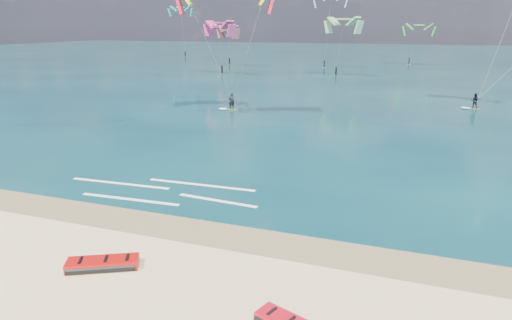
% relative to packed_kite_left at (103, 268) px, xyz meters
% --- Properties ---
extents(ground, '(320.00, 320.00, 0.00)m').
position_rel_packed_kite_left_xyz_m(ground, '(-1.41, 40.93, 0.00)').
color(ground, tan).
rests_on(ground, ground).
extents(wet_sand_strip, '(320.00, 2.40, 0.01)m').
position_rel_packed_kite_left_xyz_m(wet_sand_strip, '(-1.41, 3.93, 0.00)').
color(wet_sand_strip, olive).
rests_on(wet_sand_strip, ground).
extents(sea, '(320.00, 200.00, 0.04)m').
position_rel_packed_kite_left_xyz_m(sea, '(-1.41, 104.93, 0.02)').
color(sea, '#092631').
rests_on(sea, ground).
extents(packed_kite_left, '(2.91, 2.24, 0.41)m').
position_rel_packed_kite_left_xyz_m(packed_kite_left, '(0.00, 0.00, 0.00)').
color(packed_kite_left, '#B50E09').
rests_on(packed_kite_left, ground).
extents(kitesurfer_main, '(8.96, 8.03, 13.16)m').
position_rel_packed_kite_left_xyz_m(kitesurfer_main, '(-6.84, 27.76, 6.83)').
color(kitesurfer_main, '#93C617').
rests_on(kitesurfer_main, sea).
extents(shoreline_foam, '(11.14, 3.60, 0.01)m').
position_rel_packed_kite_left_xyz_m(shoreline_foam, '(-1.98, 7.56, 0.04)').
color(shoreline_foam, white).
rests_on(shoreline_foam, ground).
extents(distant_kites, '(86.76, 39.62, 13.48)m').
position_rel_packed_kite_left_xyz_m(distant_kites, '(-10.37, 77.19, 5.22)').
color(distant_kites, '#BD376F').
rests_on(distant_kites, ground).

